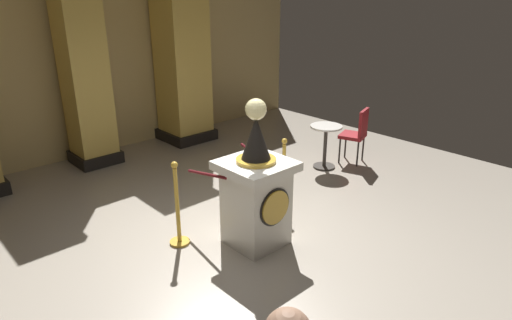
# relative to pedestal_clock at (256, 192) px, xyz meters

# --- Properties ---
(ground_plane) EXTENTS (10.07, 10.07, 0.00)m
(ground_plane) POSITION_rel_pedestal_clock_xyz_m (-0.26, 0.11, -0.67)
(ground_plane) COLOR #9E9384
(back_wall) EXTENTS (10.07, 0.16, 3.48)m
(back_wall) POSITION_rel_pedestal_clock_xyz_m (-0.26, 4.39, 1.07)
(back_wall) COLOR tan
(back_wall) RESTS_ON ground_plane
(pedestal_clock) EXTENTS (0.76, 0.76, 1.76)m
(pedestal_clock) POSITION_rel_pedestal_clock_xyz_m (0.00, 0.00, 0.00)
(pedestal_clock) COLOR silver
(pedestal_clock) RESTS_ON ground_plane
(stanchion_near) EXTENTS (0.24, 0.24, 0.98)m
(stanchion_near) POSITION_rel_pedestal_clock_xyz_m (0.96, 0.47, -0.33)
(stanchion_near) COLOR gold
(stanchion_near) RESTS_ON ground_plane
(stanchion_far) EXTENTS (0.24, 0.24, 1.05)m
(stanchion_far) POSITION_rel_pedestal_clock_xyz_m (-0.69, 0.61, -0.30)
(stanchion_far) COLOR gold
(stanchion_far) RESTS_ON ground_plane
(velvet_rope) EXTENTS (0.93, 0.90, 0.22)m
(velvet_rope) POSITION_rel_pedestal_clock_xyz_m (0.13, 0.54, 0.12)
(velvet_rope) COLOR #591419
(column_right) EXTENTS (0.95, 0.95, 3.34)m
(column_right) POSITION_rel_pedestal_clock_xyz_m (1.65, 3.85, 0.99)
(column_right) COLOR black
(column_right) RESTS_ON ground_plane
(column_centre_rear) EXTENTS (0.75, 0.75, 3.34)m
(column_centre_rear) POSITION_rel_pedestal_clock_xyz_m (-0.26, 3.85, 0.99)
(column_centre_rear) COLOR black
(column_centre_rear) RESTS_ON ground_plane
(cafe_table) EXTENTS (0.53, 0.53, 0.74)m
(cafe_table) POSITION_rel_pedestal_clock_xyz_m (2.48, 0.97, -0.20)
(cafe_table) COLOR #332D28
(cafe_table) RESTS_ON ground_plane
(cafe_chair_red) EXTENTS (0.51, 0.51, 0.96)m
(cafe_chair_red) POSITION_rel_pedestal_clock_xyz_m (3.05, 0.75, -0.10)
(cafe_chair_red) COLOR black
(cafe_chair_red) RESTS_ON ground_plane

